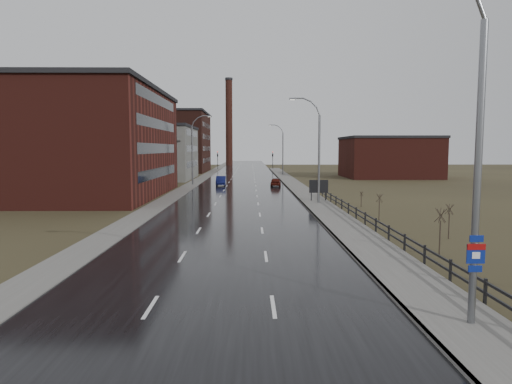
{
  "coord_description": "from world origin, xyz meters",
  "views": [
    {
      "loc": [
        1.44,
        -12.63,
        5.96
      ],
      "look_at": [
        1.84,
        18.54,
        3.0
      ],
      "focal_mm": 32.0,
      "sensor_mm": 36.0,
      "label": 1
    }
  ],
  "objects_px": {
    "billboard": "(319,187)",
    "car_near": "(221,181)",
    "car_far": "(276,182)",
    "streetlight_main": "(469,146)"
  },
  "relations": [
    {
      "from": "streetlight_main",
      "to": "billboard",
      "type": "height_order",
      "value": "streetlight_main"
    },
    {
      "from": "car_far",
      "to": "car_near",
      "type": "bearing_deg",
      "value": -7.76
    },
    {
      "from": "streetlight_main",
      "to": "billboard",
      "type": "distance_m",
      "value": 36.32
    },
    {
      "from": "billboard",
      "to": "car_near",
      "type": "height_order",
      "value": "billboard"
    },
    {
      "from": "car_near",
      "to": "car_far",
      "type": "xyz_separation_m",
      "value": [
        8.81,
        -2.03,
        -0.05
      ]
    },
    {
      "from": "billboard",
      "to": "car_near",
      "type": "relative_size",
      "value": 0.56
    },
    {
      "from": "billboard",
      "to": "car_near",
      "type": "bearing_deg",
      "value": 117.93
    },
    {
      "from": "billboard",
      "to": "car_near",
      "type": "xyz_separation_m",
      "value": [
        -12.41,
        23.4,
        -0.96
      ]
    },
    {
      "from": "car_near",
      "to": "billboard",
      "type": "bearing_deg",
      "value": -63.5
    },
    {
      "from": "streetlight_main",
      "to": "car_near",
      "type": "distance_m",
      "value": 60.84
    }
  ]
}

